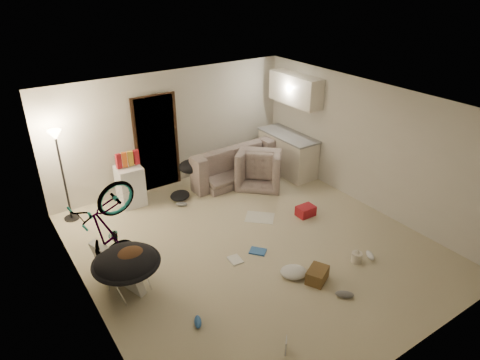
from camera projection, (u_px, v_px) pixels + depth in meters
floor at (252, 245)px, 7.52m from camera, size 5.50×6.00×0.02m
ceiling at (254, 106)px, 6.38m from camera, size 5.50×6.00×0.02m
wall_back at (172, 129)px, 9.18m from camera, size 5.50×0.02×2.50m
wall_front at (411, 283)px, 4.72m from camera, size 5.50×0.02×2.50m
wall_left at (81, 234)px, 5.57m from camera, size 0.02×6.00×2.50m
wall_right at (368, 145)px, 8.33m from camera, size 0.02×6.00×2.50m
doorway at (156, 143)px, 9.06m from camera, size 0.85×0.10×2.04m
door_trim at (157, 143)px, 9.03m from camera, size 0.97×0.04×2.10m
floor_lamp at (59, 157)px, 7.69m from camera, size 0.28×0.28×1.81m
kitchen_counter at (287, 154)px, 10.01m from camera, size 0.60×1.50×0.88m
counter_top at (288, 135)px, 9.80m from camera, size 0.64×1.54×0.04m
kitchen_uppers at (295, 89)px, 9.40m from camera, size 0.38×1.40×0.65m
sofa at (229, 166)px, 9.73m from camera, size 2.11×0.90×0.61m
armchair at (260, 169)px, 9.56m from camera, size 1.28×1.28×0.63m
bicycle at (111, 253)px, 6.54m from camera, size 1.80×1.01×0.98m
book_asset at (285, 356)px, 5.36m from camera, size 0.26×0.26×0.02m
mini_fridge at (131, 186)px, 8.62m from camera, size 0.50×0.50×0.83m
snack_box_0 at (119, 161)px, 8.27m from camera, size 0.11×0.09×0.30m
snack_box_1 at (125, 160)px, 8.33m from camera, size 0.12×0.10×0.30m
snack_box_2 at (131, 158)px, 8.39m from camera, size 0.11×0.08×0.30m
snack_box_3 at (136, 157)px, 8.45m from camera, size 0.11×0.08×0.30m
saucer_chair at (127, 268)px, 6.26m from camera, size 1.00×1.00×0.71m
hoodie at (129, 256)px, 6.17m from camera, size 0.56×0.50×0.22m
sofa_drape at (191, 166)px, 9.15m from camera, size 0.59×0.49×0.28m
tv_box at (117, 268)px, 6.42m from camera, size 0.54×1.01×0.66m
drink_case_a at (317, 275)px, 6.61m from camera, size 0.45×0.41×0.21m
drink_case_b at (306, 211)px, 8.34m from camera, size 0.35×0.26×0.20m
juicer at (357, 257)px, 7.03m from camera, size 0.18×0.18×0.25m
newspaper at (260, 217)px, 8.31m from camera, size 0.68×0.68×0.01m
book_blue at (258, 251)px, 7.31m from camera, size 0.33×0.34×0.03m
book_white at (235, 260)px, 7.10m from camera, size 0.22×0.27×0.02m
shoe_1 at (182, 204)px, 8.69m from camera, size 0.25×0.22×0.09m
shoe_2 at (198, 322)px, 5.82m from camera, size 0.19×0.26×0.09m
shoe_3 at (345, 294)px, 6.30m from camera, size 0.28×0.27×0.10m
shoe_4 at (370, 255)px, 7.15m from camera, size 0.21×0.27×0.09m
clothes_lump_b at (180, 195)px, 8.96m from camera, size 0.60×0.60×0.14m
clothes_lump_c at (294, 272)px, 6.74m from camera, size 0.55×0.53×0.13m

